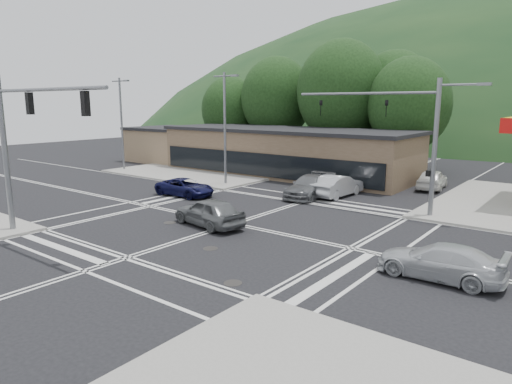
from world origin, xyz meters
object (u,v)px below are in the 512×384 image
Objects in this scene: car_silver_east at (440,261)px; car_northbound at (310,186)px; car_queue_a at (338,186)px; car_queue_b at (432,179)px; car_blue_west at (185,187)px; car_grey_center at (209,212)px.

car_northbound reaches higher than car_silver_east.
car_queue_a is 8.40m from car_queue_b.
car_blue_west is at bearing 38.50° from car_queue_b.
car_silver_east is (12.25, -0.19, -0.10)m from car_grey_center.
car_grey_center is 19.61m from car_queue_b.
car_northbound is at bearing -57.92° from car_blue_west.
car_blue_west is 0.85× the size of car_northbound.
car_silver_east is 15.79m from car_northbound.
car_northbound is at bearing 47.57° from car_queue_b.
car_northbound is (7.36, 5.18, 0.14)m from car_blue_west.
car_queue_b is 0.86× the size of car_northbound.
car_silver_east reaches higher than car_blue_west.
car_blue_west is at bearing -115.32° from car_grey_center.
car_queue_b is (13.36, 13.64, 0.15)m from car_blue_west.
car_silver_east is 1.03× the size of car_queue_b.
car_queue_a is at bearing 35.99° from car_northbound.
car_queue_a is (-10.46, 11.67, 0.11)m from car_silver_east.
car_queue_a is 2.03m from car_northbound.
car_queue_a reaches higher than car_queue_b.
car_northbound is at bearing -131.55° from car_silver_east.
car_blue_west is at bearing -105.68° from car_silver_east.
car_queue_b reaches higher than car_northbound.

